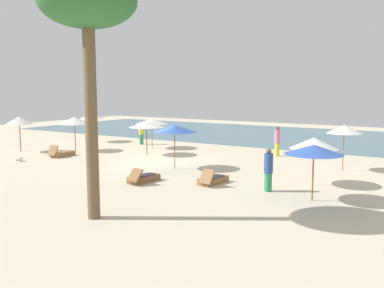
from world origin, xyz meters
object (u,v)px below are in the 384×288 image
(umbrella_3, at_px, (19,120))
(person_2, at_px, (277,141))
(umbrella_6, at_px, (92,117))
(umbrella_7, at_px, (175,129))
(umbrella_8, at_px, (314,143))
(umbrella_1, at_px, (152,121))
(dog, at_px, (18,159))
(umbrella_5, at_px, (314,150))
(lounger_2, at_px, (143,178))
(lounger_1, at_px, (213,180))
(umbrella_2, at_px, (147,124))
(person_0, at_px, (141,133))
(umbrella_4, at_px, (344,129))
(person_1, at_px, (268,170))
(palm_0, at_px, (88,8))
(umbrella_0, at_px, (75,120))
(lounger_0, at_px, (62,154))

(umbrella_3, bearing_deg, person_2, 25.81)
(umbrella_3, xyz_separation_m, umbrella_6, (0.20, 6.18, -0.10))
(umbrella_7, relative_size, umbrella_8, 1.11)
(umbrella_1, bearing_deg, dog, -110.90)
(umbrella_6, height_order, umbrella_8, umbrella_6)
(umbrella_5, xyz_separation_m, lounger_2, (-7.20, -0.86, -1.72))
(umbrella_5, xyz_separation_m, umbrella_8, (-0.75, 2.57, -0.10))
(person_2, bearing_deg, lounger_1, -87.01)
(umbrella_2, xyz_separation_m, umbrella_6, (-7.59, 2.87, 0.04))
(lounger_2, height_order, person_0, person_0)
(umbrella_1, bearing_deg, umbrella_8, -22.69)
(umbrella_5, bearing_deg, person_2, 118.12)
(umbrella_2, bearing_deg, lounger_2, -52.95)
(umbrella_4, xyz_separation_m, person_1, (-1.50, -6.03, -1.22))
(umbrella_6, relative_size, palm_0, 0.28)
(umbrella_0, relative_size, lounger_1, 1.31)
(umbrella_2, height_order, dog, umbrella_2)
(umbrella_4, relative_size, person_2, 1.27)
(lounger_2, height_order, person_2, person_2)
(umbrella_6, distance_m, person_2, 14.63)
(lounger_2, bearing_deg, umbrella_3, 166.93)
(umbrella_6, bearing_deg, person_0, 11.24)
(umbrella_7, bearing_deg, dog, -161.58)
(umbrella_1, xyz_separation_m, umbrella_5, (13.40, -7.86, 0.05))
(person_2, relative_size, dog, 2.84)
(umbrella_3, bearing_deg, dog, -37.87)
(person_0, bearing_deg, person_1, -32.56)
(umbrella_6, height_order, person_2, umbrella_6)
(umbrella_0, xyz_separation_m, dog, (0.31, -4.52, -1.85))
(umbrella_5, bearing_deg, umbrella_0, 166.23)
(umbrella_7, bearing_deg, umbrella_3, -177.71)
(umbrella_2, relative_size, person_1, 1.25)
(umbrella_0, distance_m, umbrella_5, 17.36)
(umbrella_2, bearing_deg, umbrella_7, -34.99)
(person_0, bearing_deg, umbrella_8, -23.98)
(umbrella_0, height_order, person_2, umbrella_0)
(umbrella_4, bearing_deg, umbrella_0, -171.70)
(umbrella_6, relative_size, umbrella_8, 1.04)
(umbrella_4, height_order, dog, umbrella_4)
(umbrella_2, height_order, umbrella_4, umbrella_4)
(umbrella_0, bearing_deg, dog, -86.09)
(person_2, bearing_deg, person_1, -71.04)
(lounger_2, xyz_separation_m, dog, (-9.35, 0.47, -0.02))
(umbrella_2, relative_size, person_0, 1.26)
(umbrella_7, relative_size, person_1, 1.30)
(umbrella_0, relative_size, person_1, 1.30)
(umbrella_4, relative_size, dog, 3.59)
(lounger_2, bearing_deg, lounger_0, 161.09)
(umbrella_5, bearing_deg, person_1, 165.52)
(person_0, bearing_deg, lounger_2, -50.66)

